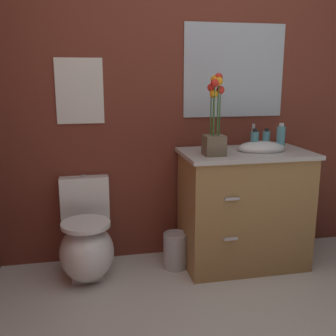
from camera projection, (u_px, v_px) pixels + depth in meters
wall_back at (220, 97)px, 3.13m from camera, size 4.71×0.05×2.50m
toilet at (87, 244)px, 2.86m from camera, size 0.38×0.59×0.69m
vanity_cabinet at (244, 207)px, 3.02m from camera, size 0.94×0.56×1.05m
flower_vase at (215, 126)px, 2.73m from camera, size 0.14×0.14×0.56m
soap_bottle at (281, 138)px, 2.94m from camera, size 0.06×0.06×0.20m
lotion_bottle at (254, 141)px, 2.94m from camera, size 0.06×0.06×0.16m
hand_wash_bottle at (266, 139)px, 3.03m from camera, size 0.05×0.05×0.16m
trash_bin at (175, 250)px, 3.01m from camera, size 0.18×0.18×0.27m
wall_poster at (80, 91)px, 2.88m from camera, size 0.34×0.01×0.47m
wall_mirror at (234, 71)px, 3.08m from camera, size 0.80×0.01×0.70m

